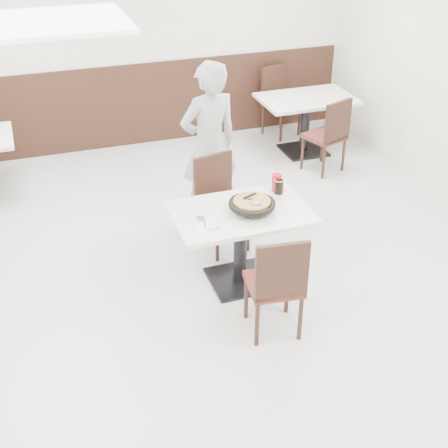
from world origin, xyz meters
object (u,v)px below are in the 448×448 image
object	(u,v)px
chair_near	(274,282)
bg_chair_right_far	(282,102)
cola_glass	(279,187)
red_cup	(277,182)
diner_person	(209,145)
chair_far	(223,206)
main_table	(240,247)
pizza_pan	(252,207)
bg_table_right	(305,125)
pizza	(252,203)
side_plate	(210,225)
bg_chair_right_near	(324,135)

from	to	relation	value
chair_near	bg_chair_right_far	bearing A→B (deg)	72.44
cola_glass	red_cup	size ratio (longest dim) A/B	0.81
diner_person	chair_far	bearing A→B (deg)	74.63
main_table	pizza_pan	bearing A→B (deg)	-20.13
chair_near	bg_table_right	xyz separation A→B (m)	(1.81, 3.22, -0.10)
main_table	pizza	world-z (taller)	pizza
pizza	diner_person	size ratio (longest dim) A/B	0.18
cola_glass	bg_table_right	world-z (taller)	cola_glass
main_table	pizza	distance (m)	0.45
chair_far	pizza	world-z (taller)	chair_far
red_cup	pizza	bearing A→B (deg)	-142.56
main_table	pizza	bearing A→B (deg)	-0.23
pizza	side_plate	world-z (taller)	pizza
red_cup	bg_chair_right_far	world-z (taller)	bg_chair_right_far
side_plate	bg_chair_right_far	size ratio (longest dim) A/B	0.17
chair_far	side_plate	size ratio (longest dim) A/B	5.78
bg_chair_right_far	chair_near	bearing A→B (deg)	44.41
red_cup	diner_person	xyz separation A→B (m)	(-0.35, 0.93, 0.04)
bg_table_right	bg_chair_right_near	size ratio (longest dim) A/B	1.26
diner_person	bg_table_right	world-z (taller)	diner_person
main_table	bg_chair_right_far	size ratio (longest dim) A/B	1.26
main_table	side_plate	size ratio (longest dim) A/B	7.30
diner_person	bg_chair_right_far	size ratio (longest dim) A/B	1.84
cola_glass	bg_table_right	size ratio (longest dim) A/B	0.11
bg_chair_right_far	pizza	bearing A→B (deg)	40.84
chair_far	cola_glass	xyz separation A→B (m)	(0.40, -0.40, 0.34)
main_table	chair_near	bearing A→B (deg)	-88.21
main_table	bg_table_right	world-z (taller)	same
side_plate	bg_chair_right_near	size ratio (longest dim) A/B	0.17
bg_chair_right_near	pizza_pan	bearing A→B (deg)	-151.52
pizza_pan	cola_glass	bearing A→B (deg)	33.52
diner_person	bg_chair_right_near	bearing A→B (deg)	-167.61
red_cup	chair_near	bearing A→B (deg)	-113.50
chair_far	chair_near	bearing A→B (deg)	75.91
pizza	side_plate	size ratio (longest dim) A/B	1.89
bg_table_right	pizza_pan	bearing A→B (deg)	-124.43
main_table	red_cup	world-z (taller)	red_cup
cola_glass	bg_chair_right_far	distance (m)	3.26
side_plate	bg_chair_right_near	xyz separation A→B (m)	(2.14, 2.06, -0.28)
red_cup	bg_chair_right_near	xyz separation A→B (m)	(1.36, 1.65, -0.35)
chair_far	bg_table_right	xyz separation A→B (m)	(1.79, 1.90, -0.10)
pizza	bg_table_right	xyz separation A→B (m)	(1.73, 2.51, -0.44)
pizza	bg_chair_right_far	size ratio (longest dim) A/B	0.33
side_plate	cola_glass	world-z (taller)	cola_glass
chair_far	diner_person	size ratio (longest dim) A/B	0.54
bg_table_right	chair_near	bearing A→B (deg)	-119.32
chair_far	bg_chair_right_near	size ratio (longest dim) A/B	1.00
cola_glass	diner_person	size ratio (longest dim) A/B	0.07
side_plate	red_cup	size ratio (longest dim) A/B	1.03
cola_glass	bg_chair_right_near	distance (m)	2.22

